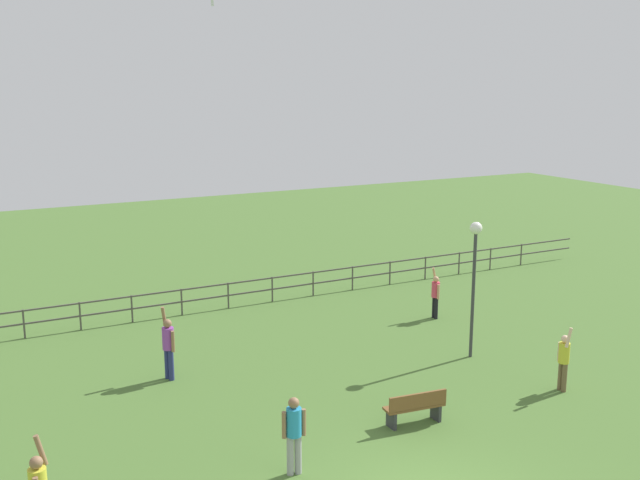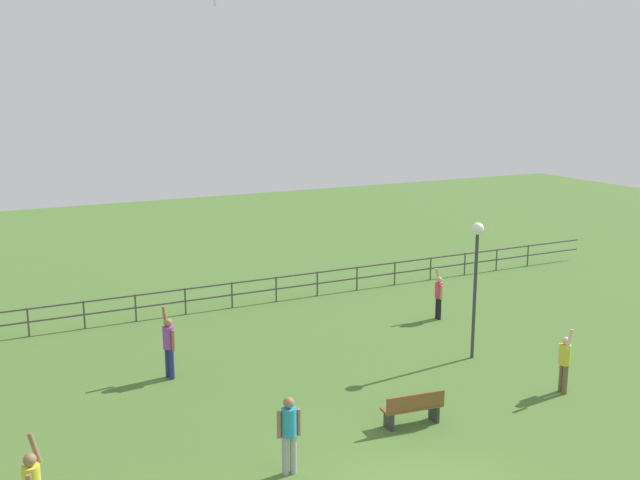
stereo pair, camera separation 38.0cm
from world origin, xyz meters
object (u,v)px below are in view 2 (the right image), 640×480
Objects in this scene: person_6 at (289,430)px; person_0 at (439,294)px; lamppost at (476,259)px; person_3 at (565,360)px; person_5 at (169,343)px; park_bench at (413,408)px.

person_0 is at bearing 38.80° from person_6.
lamppost is 4.27m from person_0.
person_3 is 0.89× the size of person_5.
park_bench is (-4.06, -2.95, -2.54)m from lamppost.
person_6 is at bearing -82.11° from person_5.
person_5 is at bearing 128.85° from park_bench.
person_6 is at bearing -154.41° from lamppost.
person_3 reaches higher than person_0.
lamppost reaches higher than park_bench.
lamppost is 3.78m from person_3.
person_0 reaches higher than person_6.
lamppost is 2.02× the size of person_5.
person_0 reaches higher than park_bench.
lamppost is 9.03m from person_5.
person_5 reaches higher than person_6.
lamppost is at bearing 100.09° from person_3.
person_3 is at bearing -96.14° from person_0.
person_3 is 1.06× the size of person_6.
lamppost is 2.66× the size of park_bench.
lamppost is at bearing 25.59° from person_6.
person_5 is (-9.71, -0.98, 0.13)m from person_0.
person_5 is (-8.45, 2.50, -1.99)m from lamppost.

